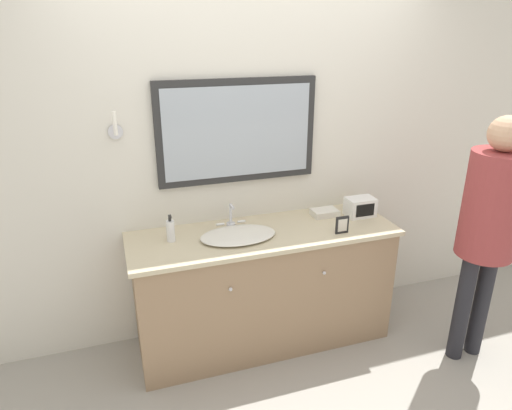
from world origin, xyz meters
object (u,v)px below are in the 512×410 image
Objects in this scene: appliance_box at (360,207)px; person at (490,216)px; picture_frame at (342,225)px; soap_bottle at (171,230)px; sink_basin at (238,234)px.

person reaches higher than appliance_box.
picture_frame is (-0.27, -0.23, -0.01)m from appliance_box.
soap_bottle is 1.12m from picture_frame.
picture_frame is 0.90m from person.
sink_basin is at bearing -10.71° from soap_bottle.
appliance_box is 1.69× the size of picture_frame.
appliance_box is at bearing 4.24° from sink_basin.
picture_frame is (0.67, -0.16, 0.04)m from sink_basin.
sink_basin reaches higher than picture_frame.
sink_basin is at bearing 158.66° from person.
appliance_box is (0.94, 0.07, 0.05)m from sink_basin.
sink_basin is 1.58m from person.
soap_bottle is 1.51× the size of picture_frame.
sink_basin is 0.94m from appliance_box.
person is at bearing -50.65° from appliance_box.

